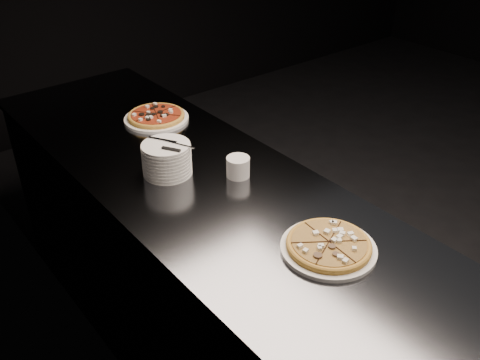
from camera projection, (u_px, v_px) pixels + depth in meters
floor at (459, 189)px, 3.65m from camera, size 5.00×5.00×0.00m
wall_left at (87, 78)px, 1.58m from camera, size 0.02×5.00×2.80m
counter at (202, 268)px, 2.27m from camera, size 0.74×2.44×0.92m
pizza_mushroom at (329, 246)px, 1.64m from camera, size 0.35×0.35×0.03m
pizza_tomato at (156, 117)px, 2.44m from camera, size 0.30×0.30×0.03m
plate_stack at (167, 159)px, 2.02m from camera, size 0.18×0.18×0.12m
cutlery at (169, 145)px, 1.98m from camera, size 0.08×0.19×0.01m
ramekin at (238, 166)px, 2.01m from camera, size 0.09×0.09×0.08m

